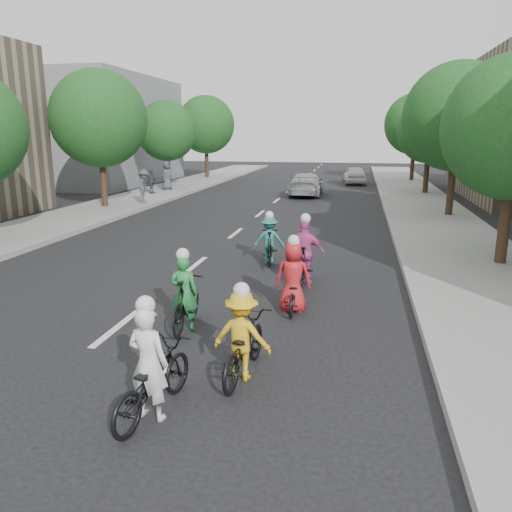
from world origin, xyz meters
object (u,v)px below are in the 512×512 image
(cyclist_0, at_px, (270,243))
(spectator_1, at_px, (151,181))
(cyclist_2, at_px, (243,342))
(cyclist_3, at_px, (152,376))
(cyclist_5, at_px, (305,259))
(follow_car_lead, at_px, (306,184))
(follow_car_trail, at_px, (355,175))
(cyclist_1, at_px, (186,300))
(cyclist_4, at_px, (293,285))
(spectator_0, at_px, (144,186))
(spectator_2, at_px, (167,175))

(cyclist_0, height_order, spectator_1, spectator_1)
(cyclist_2, bearing_deg, cyclist_0, -78.00)
(cyclist_3, xyz_separation_m, spectator_1, (-10.02, 23.50, 0.32))
(cyclist_5, xyz_separation_m, follow_car_lead, (-1.96, 19.08, 0.01))
(cyclist_0, relative_size, follow_car_trail, 0.43)
(cyclist_2, xyz_separation_m, follow_car_lead, (-1.53, 24.27, 0.11))
(cyclist_1, bearing_deg, cyclist_5, -123.03)
(spectator_1, bearing_deg, follow_car_lead, -66.68)
(cyclist_0, xyz_separation_m, spectator_1, (-10.14, 14.92, 0.28))
(cyclist_4, height_order, cyclist_5, cyclist_5)
(cyclist_2, bearing_deg, cyclist_4, -91.55)
(spectator_1, bearing_deg, cyclist_5, -135.33)
(follow_car_trail, bearing_deg, cyclist_0, 79.84)
(cyclist_3, bearing_deg, cyclist_4, -96.89)
(follow_car_lead, bearing_deg, cyclist_2, 93.08)
(cyclist_1, bearing_deg, follow_car_lead, -92.92)
(cyclist_3, distance_m, spectator_0, 21.17)
(cyclist_0, bearing_deg, follow_car_trail, -104.19)
(cyclist_4, xyz_separation_m, spectator_2, (-11.20, 21.17, 0.50))
(follow_car_lead, height_order, spectator_0, spectator_0)
(spectator_0, bearing_deg, cyclist_3, -164.89)
(spectator_2, bearing_deg, follow_car_lead, -74.98)
(cyclist_1, height_order, follow_car_lead, cyclist_1)
(cyclist_4, relative_size, spectator_1, 1.15)
(cyclist_2, bearing_deg, spectator_2, -60.82)
(follow_car_trail, bearing_deg, spectator_0, 47.74)
(cyclist_3, height_order, follow_car_trail, cyclist_3)
(spectator_2, bearing_deg, cyclist_2, -140.31)
(spectator_1, bearing_deg, cyclist_3, -146.18)
(cyclist_4, bearing_deg, follow_car_lead, -87.05)
(follow_car_lead, distance_m, spectator_0, 10.26)
(cyclist_3, bearing_deg, cyclist_1, -69.34)
(follow_car_lead, distance_m, spectator_1, 9.70)
(cyclist_1, relative_size, follow_car_lead, 0.37)
(cyclist_0, relative_size, cyclist_3, 0.88)
(cyclist_2, height_order, spectator_1, spectator_1)
(cyclist_1, height_order, spectator_2, spectator_2)
(cyclist_0, relative_size, follow_car_lead, 0.36)
(cyclist_0, xyz_separation_m, spectator_0, (-8.77, 10.73, 0.43))
(follow_car_lead, height_order, spectator_2, spectator_2)
(cyclist_1, xyz_separation_m, cyclist_3, (0.60, -3.10, -0.02))
(follow_car_trail, bearing_deg, spectator_2, 28.48)
(cyclist_1, height_order, cyclist_3, cyclist_3)
(cyclist_5, bearing_deg, follow_car_trail, -90.07)
(follow_car_trail, xyz_separation_m, spectator_2, (-12.17, -8.10, 0.40))
(spectator_0, bearing_deg, cyclist_5, -150.83)
(cyclist_0, xyz_separation_m, follow_car_trail, (2.22, 25.25, 0.07))
(cyclist_5, xyz_separation_m, spectator_2, (-11.24, 19.20, 0.40))
(spectator_0, bearing_deg, cyclist_4, -154.84)
(follow_car_trail, height_order, spectator_0, spectator_0)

